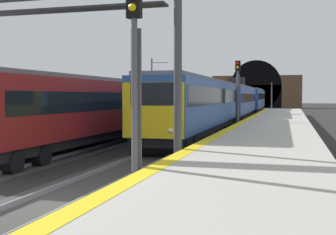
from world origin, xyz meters
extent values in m
plane|color=black|center=(0.00, 0.00, 0.00)|extent=(320.00, 320.00, 0.00)
cube|color=#ADA89E|center=(0.00, -4.59, 0.46)|extent=(112.00, 4.83, 0.91)
cube|color=yellow|center=(0.00, -2.43, 0.92)|extent=(112.00, 0.50, 0.01)
cube|color=#383533|center=(0.00, 0.00, 0.03)|extent=(160.00, 2.94, 0.06)
cube|color=gray|center=(0.00, 0.72, 0.14)|extent=(160.00, 0.07, 0.15)
cube|color=gray|center=(0.00, -0.72, 0.14)|extent=(160.00, 0.07, 0.15)
cube|color=#264C99|center=(17.95, 0.00, 2.29)|extent=(19.76, 3.11, 2.67)
cube|color=black|center=(17.95, 0.00, 2.74)|extent=(18.97, 3.12, 0.96)
cube|color=slate|center=(17.95, 0.00, 3.73)|extent=(19.16, 2.68, 0.20)
cube|color=black|center=(17.95, 0.00, 0.77)|extent=(19.36, 2.76, 0.50)
cylinder|color=black|center=(9.13, -0.14, 0.45)|extent=(0.95, 2.58, 0.91)
cylinder|color=black|center=(10.93, -0.11, 0.45)|extent=(0.95, 2.58, 0.91)
cylinder|color=black|center=(24.98, 0.11, 0.45)|extent=(0.95, 2.58, 0.91)
cylinder|color=black|center=(26.78, 0.14, 0.45)|extent=(0.95, 2.58, 0.91)
cube|color=yellow|center=(8.05, -0.16, 2.14)|extent=(0.16, 2.68, 2.36)
cube|color=black|center=(8.00, -0.16, 2.83)|extent=(0.07, 1.95, 0.96)
sphere|color=#F2EACC|center=(8.01, -0.93, 1.31)|extent=(0.20, 0.20, 0.20)
sphere|color=#F2EACC|center=(7.98, 0.61, 1.31)|extent=(0.20, 0.20, 0.20)
cube|color=#264C99|center=(38.18, 0.00, 2.29)|extent=(19.76, 3.11, 2.67)
cube|color=black|center=(38.18, 0.00, 2.55)|extent=(18.97, 3.12, 0.84)
cube|color=slate|center=(38.18, 0.00, 3.73)|extent=(19.16, 2.68, 0.20)
cube|color=black|center=(38.18, 0.00, 0.77)|extent=(19.36, 2.76, 0.50)
cylinder|color=black|center=(29.62, -0.14, 0.45)|extent=(0.95, 2.58, 0.91)
cylinder|color=black|center=(31.42, -0.11, 0.45)|extent=(0.95, 2.58, 0.91)
cylinder|color=black|center=(44.95, 0.11, 0.45)|extent=(0.95, 2.58, 0.91)
cylinder|color=black|center=(46.74, 0.14, 0.45)|extent=(0.95, 2.58, 0.91)
cube|color=#264C99|center=(58.41, 0.00, 2.29)|extent=(19.76, 3.11, 2.67)
cube|color=black|center=(58.41, 0.00, 2.67)|extent=(18.97, 3.12, 0.87)
cube|color=slate|center=(58.41, 0.00, 3.73)|extent=(19.16, 2.68, 0.20)
cube|color=black|center=(58.41, 0.00, 0.77)|extent=(19.36, 2.76, 0.50)
cylinder|color=black|center=(49.98, -0.14, 0.45)|extent=(0.95, 2.58, 0.91)
cylinder|color=black|center=(51.78, -0.11, 0.45)|extent=(0.95, 2.58, 0.91)
cylinder|color=black|center=(65.04, 0.11, 0.45)|extent=(0.95, 2.58, 0.91)
cylinder|color=black|center=(66.84, 0.14, 0.45)|extent=(0.95, 2.58, 0.91)
cube|color=black|center=(38.18, 0.00, 4.28)|extent=(1.33, 1.69, 0.90)
cube|color=maroon|center=(12.85, 4.54, 2.20)|extent=(20.80, 3.06, 2.61)
cube|color=black|center=(12.85, 4.54, 2.49)|extent=(19.97, 3.08, 0.88)
cube|color=slate|center=(12.85, 4.54, 3.61)|extent=(20.17, 2.63, 0.20)
cube|color=black|center=(12.85, 4.54, 0.73)|extent=(20.38, 2.72, 0.47)
cylinder|color=black|center=(5.45, 4.64, 0.42)|extent=(0.88, 2.58, 0.85)
cylinder|color=black|center=(20.25, 4.45, 0.42)|extent=(0.88, 2.58, 0.85)
cylinder|color=black|center=(22.05, 4.43, 0.42)|extent=(0.88, 2.58, 0.85)
cube|color=maroon|center=(34.26, 4.54, 2.20)|extent=(20.80, 3.06, 2.61)
cube|color=black|center=(34.26, 4.54, 2.55)|extent=(19.97, 3.08, 0.90)
cube|color=slate|center=(34.26, 4.54, 3.61)|extent=(20.17, 2.63, 0.20)
cube|color=black|center=(34.26, 4.54, 0.73)|extent=(20.38, 2.72, 0.47)
cylinder|color=black|center=(25.08, 4.66, 0.42)|extent=(0.88, 2.58, 0.85)
cylinder|color=black|center=(26.88, 4.63, 0.42)|extent=(0.88, 2.58, 0.85)
cylinder|color=black|center=(41.63, 4.45, 0.42)|extent=(0.88, 2.58, 0.85)
cylinder|color=black|center=(43.43, 4.43, 0.42)|extent=(0.88, 2.58, 0.85)
cube|color=black|center=(34.26, 4.54, 4.16)|extent=(1.32, 1.69, 0.90)
cylinder|color=#4C4C54|center=(1.12, -1.87, 2.37)|extent=(0.16, 0.16, 4.73)
cube|color=black|center=(1.12, -1.87, 5.11)|extent=(0.20, 0.38, 0.75)
cube|color=#4C4C54|center=(1.26, -1.87, 2.37)|extent=(0.04, 0.28, 4.26)
sphere|color=yellow|center=(0.99, -1.87, 4.98)|extent=(0.20, 0.20, 0.20)
cylinder|color=#4C4C54|center=(23.52, -1.87, 2.31)|extent=(0.16, 0.16, 4.62)
cube|color=black|center=(23.52, -1.87, 4.99)|extent=(0.20, 0.38, 0.75)
cube|color=#4C4C54|center=(23.66, -1.87, 2.31)|extent=(0.04, 0.28, 4.16)
sphere|color=red|center=(23.39, -1.87, 5.17)|extent=(0.20, 0.20, 0.20)
sphere|color=yellow|center=(23.39, -1.87, 4.87)|extent=(0.20, 0.20, 0.20)
cylinder|color=#4C4C54|center=(80.95, -1.87, 2.40)|extent=(0.16, 0.16, 4.81)
cube|color=black|center=(80.95, -1.87, 5.18)|extent=(0.20, 0.38, 0.75)
cube|color=#4C4C54|center=(81.09, -1.87, 2.40)|extent=(0.04, 0.28, 4.33)
sphere|color=red|center=(80.82, -1.87, 5.36)|extent=(0.20, 0.20, 0.20)
sphere|color=yellow|center=(80.82, -1.87, 5.06)|extent=(0.20, 0.20, 0.20)
cylinder|color=#3F3F47|center=(5.18, -1.98, 3.19)|extent=(0.28, 0.28, 6.37)
cube|color=#2D2D33|center=(5.18, 2.27, 5.92)|extent=(0.70, 7.64, 0.08)
cube|color=brown|center=(95.11, 2.27, 3.73)|extent=(2.07, 20.56, 7.46)
cube|color=black|center=(94.02, 2.27, 2.61)|extent=(0.12, 11.52, 5.22)
cylinder|color=black|center=(94.02, 2.27, 5.22)|extent=(0.12, 11.52, 11.52)
cylinder|color=#595B60|center=(45.51, 11.95, 3.83)|extent=(0.22, 0.22, 7.67)
cylinder|color=#595B60|center=(45.51, 10.86, 7.07)|extent=(0.08, 2.19, 0.08)
camera|label=1|loc=(-9.55, -5.77, 2.76)|focal=47.06mm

